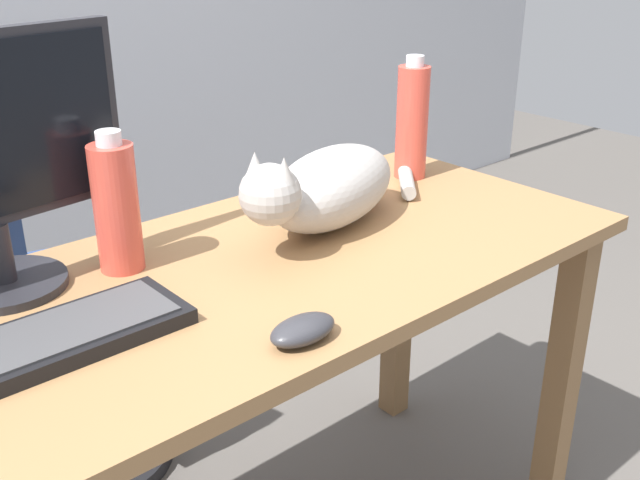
# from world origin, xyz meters

# --- Properties ---
(desk) EXTENTS (1.54, 0.63, 0.76)m
(desk) POSITION_xyz_m (0.00, 0.00, 0.64)
(desk) COLOR #9E7247
(desk) RESTS_ON ground_plane
(office_chair) EXTENTS (0.49, 0.48, 0.92)m
(office_chair) POSITION_xyz_m (-0.12, 0.64, 0.40)
(office_chair) COLOR black
(office_chair) RESTS_ON ground_plane
(keyboard) EXTENTS (0.44, 0.15, 0.03)m
(keyboard) POSITION_xyz_m (-0.35, -0.03, 0.77)
(keyboard) COLOR black
(keyboard) RESTS_ON desk
(cat) EXTENTS (0.59, 0.28, 0.20)m
(cat) POSITION_xyz_m (0.27, 0.06, 0.84)
(cat) COLOR #B2ADA8
(cat) RESTS_ON desk
(computer_mouse) EXTENTS (0.11, 0.06, 0.04)m
(computer_mouse) POSITION_xyz_m (-0.05, -0.25, 0.77)
(computer_mouse) COLOR #333338
(computer_mouse) RESTS_ON desk
(water_bottle) EXTENTS (0.08, 0.08, 0.25)m
(water_bottle) POSITION_xyz_m (-0.13, 0.15, 0.87)
(water_bottle) COLOR #D84C3D
(water_bottle) RESTS_ON desk
(spray_bottle) EXTENTS (0.07, 0.07, 0.28)m
(spray_bottle) POSITION_xyz_m (0.62, 0.16, 0.89)
(spray_bottle) COLOR #D84C3D
(spray_bottle) RESTS_ON desk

